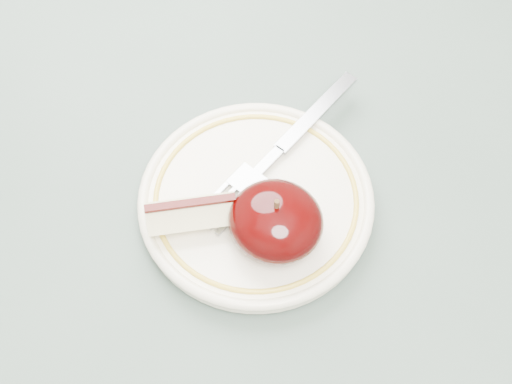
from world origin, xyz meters
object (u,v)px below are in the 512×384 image
at_px(table, 259,252).
at_px(plate, 256,201).
at_px(apple_half, 276,221).
at_px(fork, 279,151).

bearing_deg(table, plate, -110.80).
bearing_deg(plate, apple_half, -38.70).
xyz_separation_m(plate, apple_half, (0.03, -0.02, 0.03)).
height_order(table, fork, fork).
bearing_deg(apple_half, fork, 113.79).
distance_m(table, plate, 0.10).
relative_size(apple_half, fork, 0.38).
distance_m(apple_half, fork, 0.08).
bearing_deg(fork, apple_half, -143.06).
xyz_separation_m(apple_half, fork, (-0.03, 0.07, -0.02)).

